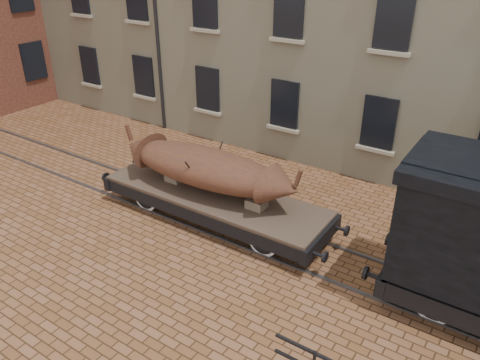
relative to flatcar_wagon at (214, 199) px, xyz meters
The scene contains 4 objects.
ground 2.18m from the flatcar_wagon, ahead, with size 90.00×90.00×0.00m, color brown.
rail_track 2.17m from the flatcar_wagon, ahead, with size 30.00×1.52×0.06m.
flatcar_wagon is the anchor object (origin of this frame).
iron_boat 1.00m from the flatcar_wagon, behind, with size 6.06×1.78×1.47m.
Camera 1 is at (5.20, -9.51, 7.51)m, focal length 35.00 mm.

